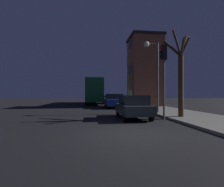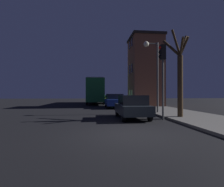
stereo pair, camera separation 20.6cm
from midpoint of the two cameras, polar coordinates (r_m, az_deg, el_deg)
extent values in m
plane|color=black|center=(6.90, 6.07, -12.89)|extent=(120.00, 120.00, 0.00)
cube|color=brown|center=(22.60, 10.33, 6.83)|extent=(3.70, 4.05, 8.38)
cube|color=black|center=(23.54, 10.32, 17.37)|extent=(3.94, 4.29, 0.30)
cube|color=#F2D172|center=(21.32, 6.04, -0.26)|extent=(0.03, 0.70, 1.10)
cube|color=#F2D172|center=(22.59, 5.31, -0.27)|extent=(0.03, 0.70, 1.10)
cube|color=black|center=(21.56, 6.03, 8.25)|extent=(0.03, 0.70, 1.10)
cube|color=black|center=(22.81, 5.31, 7.77)|extent=(0.03, 0.70, 1.10)
cube|color=black|center=(22.26, 6.03, 16.39)|extent=(0.03, 0.70, 1.10)
cube|color=black|center=(23.48, 5.30, 15.50)|extent=(0.03, 0.70, 1.10)
cylinder|color=#4C4C4C|center=(14.09, 14.32, 5.13)|extent=(0.14, 0.14, 5.43)
cylinder|color=#4C4C4C|center=(14.43, 12.57, 15.58)|extent=(0.90, 0.09, 0.09)
sphere|color=#F4EAC6|center=(14.28, 10.80, 15.54)|extent=(0.42, 0.42, 0.42)
cylinder|color=#4C4C4C|center=(10.86, 16.10, 1.20)|extent=(0.12, 0.12, 3.58)
cube|color=black|center=(11.15, 16.08, 12.79)|extent=(0.30, 0.24, 0.90)
sphere|color=red|center=(11.15, 15.20, 14.22)|extent=(0.20, 0.20, 0.20)
sphere|color=black|center=(11.08, 15.20, 12.87)|extent=(0.20, 0.20, 0.20)
sphere|color=black|center=(11.02, 15.21, 11.50)|extent=(0.20, 0.20, 0.20)
cylinder|color=#382819|center=(11.71, 21.11, 2.25)|extent=(0.33, 0.33, 3.80)
cylinder|color=#382819|center=(12.45, 18.62, 13.79)|extent=(0.79, 1.32, 1.35)
cylinder|color=#382819|center=(12.54, 21.92, 14.22)|extent=(0.88, 0.77, 1.52)
cylinder|color=#382819|center=(11.48, 21.52, 13.90)|extent=(0.54, 1.21, 0.91)
cylinder|color=#382819|center=(11.84, 19.98, 15.21)|extent=(0.83, 0.49, 1.56)
cylinder|color=#382819|center=(11.67, 22.21, 13.92)|extent=(0.16, 1.00, 0.99)
cube|color=#1E6B33|center=(28.87, -6.10, 0.88)|extent=(2.52, 11.60, 3.26)
cube|color=black|center=(28.89, -6.10, 2.04)|extent=(2.54, 10.67, 1.17)
cube|color=#B2B2B2|center=(28.96, -6.10, 4.22)|extent=(2.39, 11.02, 0.12)
cylinder|color=black|center=(32.68, -4.12, -2.12)|extent=(0.18, 0.96, 0.96)
cylinder|color=black|center=(32.66, -8.22, -2.12)|extent=(0.18, 0.96, 0.96)
cylinder|color=black|center=(25.16, -3.35, -2.66)|extent=(0.18, 0.96, 0.96)
cylinder|color=black|center=(25.13, -8.69, -2.65)|extent=(0.18, 0.96, 0.96)
cube|color=black|center=(11.08, 6.26, -5.04)|extent=(1.70, 3.88, 0.56)
cube|color=black|center=(10.86, 6.48, -2.11)|extent=(1.50, 2.02, 0.59)
cylinder|color=black|center=(12.51, 8.37, -5.78)|extent=(0.18, 0.62, 0.62)
cylinder|color=black|center=(12.21, 1.42, -5.92)|extent=(0.18, 0.62, 0.62)
cylinder|color=black|center=(10.11, 12.12, -7.08)|extent=(0.18, 0.62, 0.62)
cylinder|color=black|center=(9.73, 3.53, -7.35)|extent=(0.18, 0.62, 0.62)
cube|color=navy|center=(19.45, 0.29, -2.79)|extent=(1.89, 4.24, 0.67)
cube|color=black|center=(19.22, 0.36, -0.97)|extent=(1.67, 2.20, 0.57)
cylinder|color=black|center=(20.95, 2.16, -3.53)|extent=(0.18, 0.67, 0.67)
cylinder|color=black|center=(20.76, -2.53, -3.56)|extent=(0.18, 0.67, 0.67)
cylinder|color=black|center=(18.24, 3.50, -4.00)|extent=(0.18, 0.67, 0.67)
cylinder|color=black|center=(18.01, -1.89, -4.05)|extent=(0.18, 0.67, 0.67)
cube|color=olive|center=(29.26, -1.54, -2.11)|extent=(1.74, 4.63, 0.57)
cube|color=black|center=(29.02, -1.49, -1.09)|extent=(1.53, 2.41, 0.47)
cylinder|color=black|center=(30.84, -0.34, -2.55)|extent=(0.18, 0.61, 0.61)
cylinder|color=black|center=(30.71, -3.24, -2.56)|extent=(0.18, 0.61, 0.61)
cylinder|color=black|center=(27.85, 0.34, -2.79)|extent=(0.18, 0.61, 0.61)
cylinder|color=black|center=(27.71, -2.87, -2.80)|extent=(0.18, 0.61, 0.61)
camera|label=1|loc=(0.10, -90.37, 0.00)|focal=28.00mm
camera|label=2|loc=(0.10, 89.63, 0.00)|focal=28.00mm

